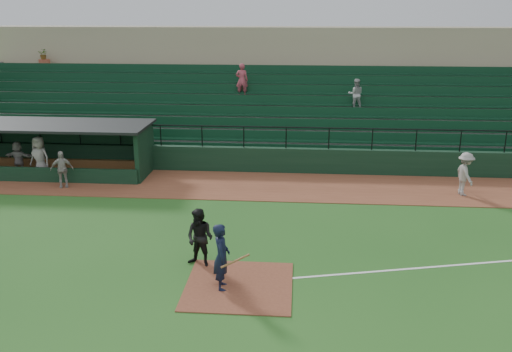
{
  "coord_description": "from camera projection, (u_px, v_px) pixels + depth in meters",
  "views": [
    {
      "loc": [
        1.58,
        -14.47,
        7.46
      ],
      "look_at": [
        0.0,
        5.0,
        1.4
      ],
      "focal_mm": 37.71,
      "sensor_mm": 36.0,
      "label": 1
    }
  ],
  "objects": [
    {
      "name": "home_plate_dirt",
      "position": [
        239.0,
        286.0,
        15.15
      ],
      "size": [
        3.0,
        3.0,
        0.03
      ],
      "primitive_type": "cube",
      "color": "brown",
      "rests_on": "ground"
    },
    {
      "name": "dugout",
      "position": [
        60.0,
        144.0,
        25.57
      ],
      "size": [
        8.9,
        3.2,
        2.42
      ],
      "color": "black",
      "rests_on": "ground"
    },
    {
      "name": "foul_line",
      "position": [
        503.0,
        261.0,
        16.63
      ],
      "size": [
        17.49,
        4.44,
        0.01
      ],
      "primitive_type": "cube",
      "rotation": [
        0.0,
        0.0,
        0.24
      ],
      "color": "white",
      "rests_on": "ground"
    },
    {
      "name": "dugout_player_c",
      "position": [
        19.0,
        158.0,
        25.19
      ],
      "size": [
        1.49,
        0.58,
        1.57
      ],
      "primitive_type": "imported",
      "rotation": [
        0.0,
        0.0,
        3.06
      ],
      "color": "gray",
      "rests_on": "warning_track"
    },
    {
      "name": "dugout_player_b",
      "position": [
        40.0,
        158.0,
        24.46
      ],
      "size": [
        1.06,
        0.8,
        1.96
      ],
      "primitive_type": "imported",
      "rotation": [
        0.0,
        0.0,
        -0.2
      ],
      "color": "gray",
      "rests_on": "warning_track"
    },
    {
      "name": "runner",
      "position": [
        465.0,
        174.0,
        22.27
      ],
      "size": [
        0.86,
        1.27,
        1.83
      ],
      "primitive_type": "imported",
      "rotation": [
        0.0,
        0.0,
        1.73
      ],
      "color": "gray",
      "rests_on": "warning_track"
    },
    {
      "name": "stadium_structure",
      "position": [
        272.0,
        103.0,
        31.09
      ],
      "size": [
        38.0,
        13.08,
        6.4
      ],
      "color": "black",
      "rests_on": "ground"
    },
    {
      "name": "ground",
      "position": [
        243.0,
        270.0,
        16.11
      ],
      "size": [
        90.0,
        90.0,
        0.0
      ],
      "primitive_type": "plane",
      "color": "#22551B",
      "rests_on": "ground"
    },
    {
      "name": "batter_at_plate",
      "position": [
        222.0,
        257.0,
        14.76
      ],
      "size": [
        1.07,
        0.76,
        1.93
      ],
      "color": "black",
      "rests_on": "ground"
    },
    {
      "name": "warning_track",
      "position": [
        261.0,
        186.0,
        23.72
      ],
      "size": [
        40.0,
        4.0,
        0.03
      ],
      "primitive_type": "cube",
      "color": "brown",
      "rests_on": "ground"
    },
    {
      "name": "dugout_player_a",
      "position": [
        62.0,
        169.0,
        23.29
      ],
      "size": [
        1.03,
        0.72,
        1.62
      ],
      "primitive_type": "imported",
      "rotation": [
        0.0,
        0.0,
        0.38
      ],
      "color": "#A6A19B",
      "rests_on": "warning_track"
    },
    {
      "name": "umpire",
      "position": [
        200.0,
        238.0,
        16.13
      ],
      "size": [
        1.06,
        0.94,
        1.81
      ],
      "primitive_type": "imported",
      "rotation": [
        0.0,
        0.0,
        -0.34
      ],
      "color": "black",
      "rests_on": "ground"
    }
  ]
}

